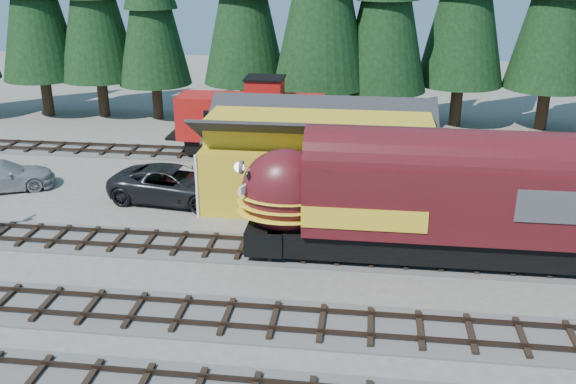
# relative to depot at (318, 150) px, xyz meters

# --- Properties ---
(ground) EXTENTS (120.00, 120.00, 0.00)m
(ground) POSITION_rel_depot_xyz_m (0.00, -10.50, -2.96)
(ground) COLOR #6B665B
(ground) RESTS_ON ground
(track_siding) EXTENTS (68.00, 3.20, 0.33)m
(track_siding) POSITION_rel_depot_xyz_m (10.00, -6.50, -2.90)
(track_siding) COLOR #4C4947
(track_siding) RESTS_ON ground
(track_main_south) EXTENTS (68.00, 3.20, 0.33)m
(track_main_south) POSITION_rel_depot_xyz_m (10.00, -12.50, -2.90)
(track_main_south) COLOR #4C4947
(track_main_south) RESTS_ON ground
(track_spur) EXTENTS (32.00, 3.20, 0.33)m
(track_spur) POSITION_rel_depot_xyz_m (-10.00, 7.50, -2.90)
(track_spur) COLOR #4C4947
(track_spur) RESTS_ON ground
(depot) EXTENTS (12.80, 7.00, 5.30)m
(depot) POSITION_rel_depot_xyz_m (0.00, 0.00, 0.00)
(depot) COLOR gold
(depot) RESTS_ON ground
(locomotive) EXTENTS (16.97, 3.37, 4.62)m
(locomotive) POSITION_rel_depot_xyz_m (5.06, -6.50, -0.28)
(locomotive) COLOR black
(locomotive) RESTS_ON ground
(caboose) EXTENTS (9.56, 2.77, 4.97)m
(caboose) POSITION_rel_depot_xyz_m (-5.02, 7.50, -0.48)
(caboose) COLOR black
(caboose) RESTS_ON ground
(pickup_truck_a) EXTENTS (7.44, 4.12, 1.97)m
(pickup_truck_a) POSITION_rel_depot_xyz_m (-7.83, -0.97, -1.98)
(pickup_truck_a) COLOR black
(pickup_truck_a) RESTS_ON ground
(pickup_truck_b) EXTENTS (6.44, 4.72, 1.73)m
(pickup_truck_b) POSITION_rel_depot_xyz_m (-18.36, -0.53, -2.10)
(pickup_truck_b) COLOR #A0A3A7
(pickup_truck_b) RESTS_ON ground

